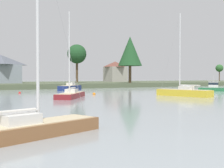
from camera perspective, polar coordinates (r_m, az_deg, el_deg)
name	(u,v)px	position (r m, az deg, el deg)	size (l,w,h in m)	color
far_shore_bank	(1,85)	(95.37, -21.11, -0.17)	(244.31, 48.79, 1.28)	#4C563D
sailboat_yellow	(184,94)	(46.30, 13.95, -1.98)	(4.21, 9.18, 13.63)	gold
sailboat_navy	(70,89)	(66.51, -8.24, -0.96)	(7.98, 8.57, 14.69)	navy
sailboat_wood	(27,133)	(14.59, -16.49, -9.19)	(8.12, 4.47, 11.14)	brown
sailboat_maroon	(71,96)	(41.62, -8.14, -2.36)	(6.91, 8.31, 12.57)	maroon
cruiser_green	(217,89)	(65.71, 20.03, -0.91)	(6.27, 6.95, 4.15)	#236B3D
mooring_buoy_orange	(94,94)	(49.16, -3.56, -1.99)	(0.52, 0.52, 0.57)	orange
mooring_buoy_red	(20,93)	(55.68, -17.74, -1.68)	(0.44, 0.44, 0.50)	red
shore_tree_left	(130,51)	(88.01, 3.57, 6.44)	(7.25, 7.25, 14.06)	brown
shore_tree_inland_c	(77,54)	(93.35, -6.94, 5.84)	(6.10, 6.10, 12.21)	brown
shore_tree_center_left	(219,68)	(148.89, 20.41, 2.92)	(3.59, 3.59, 7.99)	brown
cottage_near_water	(1,69)	(88.72, -21.09, 2.87)	(10.80, 9.95, 8.14)	gray
cottage_eastern	(115,71)	(115.26, 0.65, 2.54)	(7.61, 8.23, 8.08)	#9E998E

